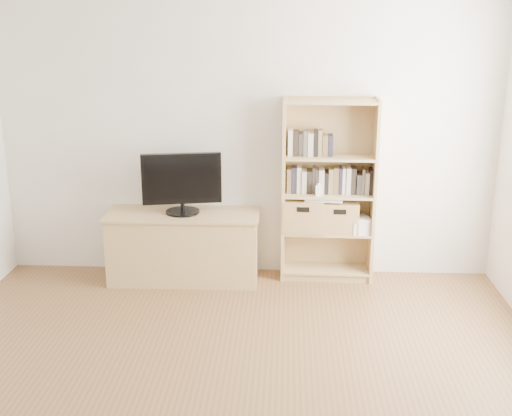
# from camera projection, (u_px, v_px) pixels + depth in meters

# --- Properties ---
(back_wall) EXTENTS (4.50, 0.02, 2.60)m
(back_wall) POSITION_uv_depth(u_px,v_px,m) (247.00, 135.00, 5.77)
(back_wall) COLOR white
(back_wall) RESTS_ON floor
(tv_stand) EXTENTS (1.34, 0.52, 0.61)m
(tv_stand) POSITION_uv_depth(u_px,v_px,m) (184.00, 247.00, 5.85)
(tv_stand) COLOR tan
(tv_stand) RESTS_ON floor
(bookshelf) EXTENTS (0.83, 0.31, 1.66)m
(bookshelf) POSITION_uv_depth(u_px,v_px,m) (328.00, 191.00, 5.73)
(bookshelf) COLOR tan
(bookshelf) RESTS_ON floor
(television) EXTENTS (0.70, 0.18, 0.55)m
(television) POSITION_uv_depth(u_px,v_px,m) (182.00, 183.00, 5.67)
(television) COLOR black
(television) RESTS_ON tv_stand
(books_row_mid) EXTENTS (0.80, 0.18, 0.21)m
(books_row_mid) POSITION_uv_depth(u_px,v_px,m) (329.00, 181.00, 5.73)
(books_row_mid) COLOR brown
(books_row_mid) RESTS_ON bookshelf
(books_row_upper) EXTENTS (0.34, 0.13, 0.18)m
(books_row_upper) POSITION_uv_depth(u_px,v_px,m) (309.00, 145.00, 5.64)
(books_row_upper) COLOR brown
(books_row_upper) RESTS_ON bookshelf
(baby_monitor) EXTENTS (0.05, 0.04, 0.09)m
(baby_monitor) POSITION_uv_depth(u_px,v_px,m) (318.00, 191.00, 5.64)
(baby_monitor) COLOR white
(baby_monitor) RESTS_ON bookshelf
(basket_left) EXTENTS (0.37, 0.31, 0.30)m
(basket_left) POSITION_uv_depth(u_px,v_px,m) (303.00, 214.00, 5.81)
(basket_left) COLOR #9B7A46
(basket_left) RESTS_ON bookshelf
(basket_right) EXTENTS (0.35, 0.29, 0.28)m
(basket_right) POSITION_uv_depth(u_px,v_px,m) (339.00, 216.00, 5.79)
(basket_right) COLOR #9B7A46
(basket_right) RESTS_ON bookshelf
(laptop) EXTENTS (0.35, 0.27, 0.03)m
(laptop) POSITION_uv_depth(u_px,v_px,m) (324.00, 198.00, 5.74)
(laptop) COLOR silver
(laptop) RESTS_ON basket_left
(magazine_stack) EXTENTS (0.23, 0.29, 0.12)m
(magazine_stack) POSITION_uv_depth(u_px,v_px,m) (359.00, 225.00, 5.80)
(magazine_stack) COLOR #BCB8AE
(magazine_stack) RESTS_ON bookshelf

